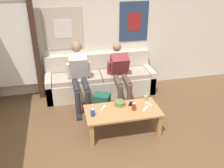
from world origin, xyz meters
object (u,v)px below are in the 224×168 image
object	(u,v)px
game_controller_near_right	(145,109)
cell_phone	(131,104)
person_seated_adult	(79,73)
person_seated_teen	(120,71)
drink_can_red	(134,107)
couch	(100,81)
drink_can_blue	(93,113)
coffee_table	(123,114)
pillar_candle	(146,98)
backpack	(102,104)
game_controller_near_left	(103,108)
game_controller_far_center	(149,104)
ceramic_bowl	(120,103)

from	to	relation	value
game_controller_near_right	cell_phone	size ratio (longest dim) A/B	0.84
person_seated_adult	person_seated_teen	size ratio (longest dim) A/B	1.10
drink_can_red	cell_phone	xyz separation A→B (m)	(0.01, 0.18, -0.06)
game_controller_near_right	drink_can_red	bearing A→B (deg)	170.60
person_seated_adult	game_controller_near_right	distance (m)	1.49
couch	drink_can_blue	size ratio (longest dim) A/B	18.07
coffee_table	pillar_candle	xyz separation A→B (m)	(0.47, 0.23, 0.11)
game_controller_near_right	person_seated_adult	bearing A→B (deg)	129.52
backpack	drink_can_red	world-z (taller)	drink_can_red
drink_can_red	couch	bearing A→B (deg)	101.31
coffee_table	person_seated_adult	distance (m)	1.26
person_seated_adult	game_controller_near_left	world-z (taller)	person_seated_adult
game_controller_near_right	game_controller_far_center	distance (m)	0.17
drink_can_red	game_controller_near_left	bearing A→B (deg)	163.60
couch	drink_can_red	bearing A→B (deg)	-78.69
backpack	pillar_candle	distance (m)	0.87
person_seated_adult	game_controller_near_right	bearing A→B (deg)	-50.48
game_controller_near_left	game_controller_near_right	size ratio (longest dim) A/B	1.08
backpack	pillar_candle	xyz separation A→B (m)	(0.70, -0.44, 0.28)
person_seated_adult	drink_can_blue	distance (m)	1.15
pillar_candle	drink_can_red	world-z (taller)	drink_can_red
couch	backpack	size ratio (longest dim) A/B	6.17
backpack	game_controller_near_right	bearing A→B (deg)	-51.36
person_seated_teen	pillar_candle	bearing A→B (deg)	-75.23
coffee_table	drink_can_blue	world-z (taller)	drink_can_blue
backpack	game_controller_far_center	bearing A→B (deg)	-40.93
game_controller_near_left	game_controller_far_center	size ratio (longest dim) A/B	0.93
coffee_table	game_controller_near_left	xyz separation A→B (m)	(-0.30, 0.10, 0.08)
ceramic_bowl	drink_can_blue	xyz separation A→B (m)	(-0.49, -0.22, 0.02)
pillar_candle	couch	bearing A→B (deg)	116.31
pillar_candle	drink_can_blue	bearing A→B (deg)	-163.07
cell_phone	pillar_candle	bearing A→B (deg)	16.22
pillar_candle	game_controller_near_left	distance (m)	0.78
couch	coffee_table	size ratio (longest dim) A/B	1.85
coffee_table	cell_phone	size ratio (longest dim) A/B	8.03
drink_can_red	cell_phone	distance (m)	0.19
drink_can_red	ceramic_bowl	bearing A→B (deg)	134.06
drink_can_blue	game_controller_far_center	world-z (taller)	drink_can_blue
drink_can_blue	game_controller_far_center	xyz separation A→B (m)	(0.97, 0.13, -0.05)
couch	backpack	world-z (taller)	couch
backpack	game_controller_far_center	size ratio (longest dim) A/B	2.47
ceramic_bowl	coffee_table	bearing A→B (deg)	-87.33
coffee_table	drink_can_red	bearing A→B (deg)	-11.13
backpack	person_seated_teen	bearing A→B (deg)	43.51
coffee_table	ceramic_bowl	bearing A→B (deg)	92.67
couch	game_controller_near_right	xyz separation A→B (m)	(0.48, -1.48, 0.14)
cell_phone	person_seated_teen	bearing A→B (deg)	86.84
pillar_candle	game_controller_far_center	size ratio (longest dim) A/B	0.63
drink_can_blue	game_controller_near_right	xyz separation A→B (m)	(0.86, -0.00, -0.05)
person_seated_teen	game_controller_near_left	bearing A→B (deg)	-118.07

